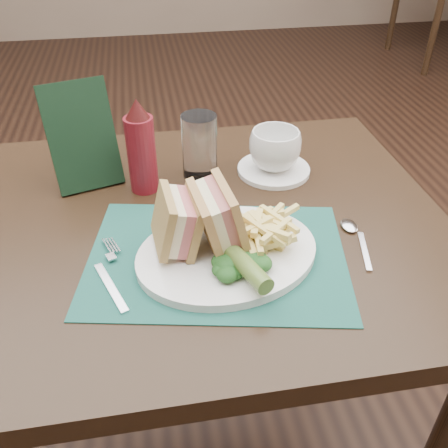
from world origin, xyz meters
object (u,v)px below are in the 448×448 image
at_px(plate, 227,253).
at_px(sandwich_half_b, 206,218).
at_px(table_main, 204,355).
at_px(check_presenter, 82,136).
at_px(saucer, 274,170).
at_px(ketchup_bottle, 141,146).
at_px(placemat, 217,257).
at_px(sandwich_half_a, 164,223).
at_px(coffee_cup, 275,150).
at_px(drinking_glass, 200,146).

xyz_separation_m(plate, sandwich_half_b, (-0.03, 0.01, 0.06)).
distance_m(table_main, check_presenter, 0.54).
distance_m(plate, check_presenter, 0.38).
height_order(saucer, ketchup_bottle, ketchup_bottle).
xyz_separation_m(placemat, sandwich_half_a, (-0.08, 0.02, 0.07)).
height_order(table_main, sandwich_half_b, sandwich_half_b).
distance_m(saucer, ketchup_bottle, 0.28).
distance_m(table_main, sandwich_half_a, 0.46).
xyz_separation_m(sandwich_half_b, saucer, (0.18, 0.24, -0.07)).
xyz_separation_m(sandwich_half_b, check_presenter, (-0.20, 0.27, 0.03)).
bearing_deg(sandwich_half_a, sandwich_half_b, -9.49).
xyz_separation_m(plate, ketchup_bottle, (-0.12, 0.24, 0.08)).
bearing_deg(sandwich_half_a, table_main, 50.64).
height_order(saucer, check_presenter, check_presenter).
bearing_deg(ketchup_bottle, coffee_cup, 4.55).
height_order(sandwich_half_b, drinking_glass, drinking_glass).
bearing_deg(sandwich_half_a, plate, -16.21).
relative_size(sandwich_half_b, drinking_glass, 0.86).
relative_size(table_main, coffee_cup, 8.60).
distance_m(table_main, saucer, 0.44).
distance_m(saucer, check_presenter, 0.39).
bearing_deg(drinking_glass, ketchup_bottle, -162.79).
relative_size(plate, saucer, 2.00).
height_order(sandwich_half_b, coffee_cup, sandwich_half_b).
bearing_deg(sandwich_half_b, ketchup_bottle, 105.69).
bearing_deg(placemat, coffee_cup, 57.93).
xyz_separation_m(plate, saucer, (0.14, 0.26, -0.00)).
bearing_deg(sandwich_half_b, sandwich_half_a, 168.57).
distance_m(sandwich_half_a, check_presenter, 0.30).
distance_m(sandwich_half_b, check_presenter, 0.34).
height_order(sandwich_half_a, saucer, sandwich_half_a).
xyz_separation_m(coffee_cup, drinking_glass, (-0.15, 0.01, 0.01)).
bearing_deg(drinking_glass, placemat, -91.73).
xyz_separation_m(placemat, drinking_glass, (0.01, 0.27, 0.06)).
height_order(sandwich_half_b, check_presenter, check_presenter).
bearing_deg(coffee_cup, sandwich_half_b, -125.63).
height_order(table_main, coffee_cup, coffee_cup).
height_order(table_main, saucer, saucer).
xyz_separation_m(plate, check_presenter, (-0.23, 0.28, 0.09)).
relative_size(plate, check_presenter, 1.45).
bearing_deg(table_main, sandwich_half_b, -90.16).
xyz_separation_m(table_main, drinking_glass, (0.02, 0.16, 0.44)).
relative_size(saucer, check_presenter, 0.72).
relative_size(plate, ketchup_bottle, 1.61).
relative_size(placemat, check_presenter, 2.02).
xyz_separation_m(table_main, saucer, (0.18, 0.14, 0.38)).
bearing_deg(saucer, ketchup_bottle, -175.45).
distance_m(sandwich_half_a, coffee_cup, 0.34).
height_order(table_main, drinking_glass, drinking_glass).
height_order(plate, saucer, plate).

